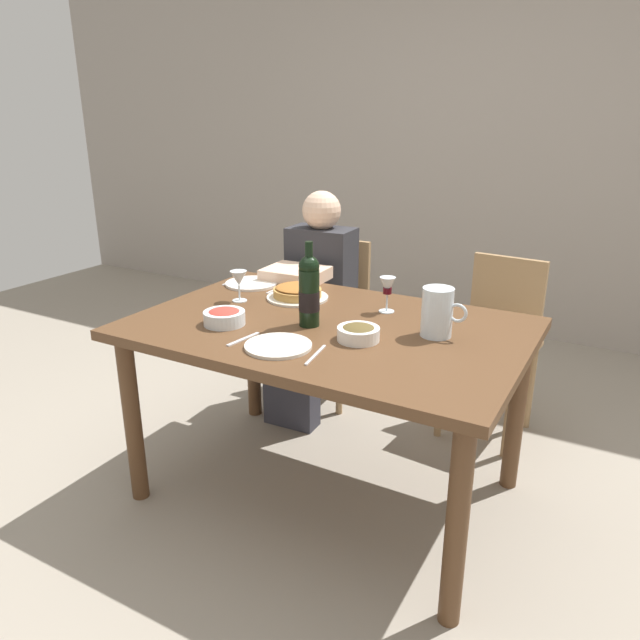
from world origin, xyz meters
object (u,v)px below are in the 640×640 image
at_px(dining_table, 328,346).
at_px(chair_right, 497,335).
at_px(wine_bottle, 309,291).
at_px(olive_bowl, 358,332).
at_px(dinner_plate_left_setting, 278,346).
at_px(diner_left, 312,299).
at_px(wine_glass_right_diner, 239,279).
at_px(chair_left, 331,308).
at_px(dinner_plate_right_setting, 251,283).
at_px(water_pitcher, 437,315).
at_px(wine_glass_left_diner, 387,288).
at_px(salad_bowl, 224,316).
at_px(baked_tart, 297,292).

bearing_deg(dining_table, chair_right, 63.23).
height_order(wine_bottle, olive_bowl, wine_bottle).
height_order(dinner_plate_left_setting, diner_left, diner_left).
bearing_deg(olive_bowl, diner_left, 129.94).
height_order(wine_glass_right_diner, diner_left, diner_left).
xyz_separation_m(dinner_plate_left_setting, diner_left, (-0.41, 0.94, -0.15)).
height_order(dining_table, diner_left, diner_left).
bearing_deg(chair_left, dinner_plate_right_setting, 75.04).
bearing_deg(chair_right, chair_left, 7.11).
xyz_separation_m(water_pitcher, wine_glass_right_diner, (-0.88, -0.01, 0.02)).
distance_m(wine_glass_left_diner, wine_glass_right_diner, 0.64).
bearing_deg(water_pitcher, salad_bowl, -159.70).
bearing_deg(wine_glass_left_diner, olive_bowl, -83.77).
bearing_deg(water_pitcher, dining_table, -168.83).
bearing_deg(dining_table, chair_left, 117.23).
bearing_deg(dinner_plate_right_setting, water_pitcher, -12.99).
distance_m(salad_bowl, diner_left, 0.87).
xyz_separation_m(wine_bottle, dinner_plate_right_setting, (-0.53, 0.36, -0.13)).
relative_size(olive_bowl, wine_glass_right_diner, 1.14).
height_order(water_pitcher, chair_right, water_pitcher).
xyz_separation_m(dining_table, dinner_plate_right_setting, (-0.58, 0.31, 0.10)).
relative_size(dining_table, dinner_plate_right_setting, 6.06).
relative_size(dining_table, chair_right, 1.72).
bearing_deg(wine_glass_left_diner, baked_tart, -177.07).
distance_m(dining_table, water_pitcher, 0.45).
relative_size(wine_bottle, dinner_plate_right_setting, 1.32).
height_order(olive_bowl, diner_left, diner_left).
height_order(chair_left, diner_left, diner_left).
height_order(wine_bottle, dinner_plate_right_setting, wine_bottle).
xyz_separation_m(baked_tart, wine_glass_right_diner, (-0.20, -0.15, 0.07)).
xyz_separation_m(dining_table, wine_glass_right_diner, (-0.48, 0.07, 0.19)).
distance_m(olive_bowl, dinner_plate_right_setting, 0.86).
bearing_deg(dinner_plate_right_setting, chair_left, 77.37).
height_order(dining_table, wine_bottle, wine_bottle).
height_order(salad_bowl, chair_left, chair_left).
bearing_deg(diner_left, salad_bowl, 94.28).
bearing_deg(wine_glass_left_diner, salad_bowl, -137.50).
height_order(olive_bowl, chair_left, chair_left).
relative_size(water_pitcher, olive_bowl, 1.19).
bearing_deg(water_pitcher, wine_bottle, -164.56).
height_order(olive_bowl, dinner_plate_right_setting, olive_bowl).
bearing_deg(dinner_plate_right_setting, baked_tart, -15.02).
relative_size(wine_bottle, chair_left, 0.38).
relative_size(water_pitcher, baked_tart, 0.67).
bearing_deg(dinner_plate_left_setting, wine_bottle, 94.52).
bearing_deg(wine_bottle, diner_left, 119.35).
bearing_deg(dinner_plate_left_setting, chair_left, 109.48).
bearing_deg(salad_bowl, wine_glass_right_diner, 115.32).
bearing_deg(wine_glass_left_diner, wine_glass_right_diner, -164.11).
xyz_separation_m(dining_table, water_pitcher, (0.41, 0.08, 0.17)).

